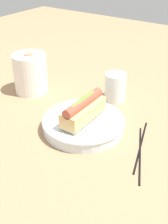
{
  "coord_description": "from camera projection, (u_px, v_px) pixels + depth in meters",
  "views": [
    {
      "loc": [
        -0.53,
        -0.38,
        0.45
      ],
      "look_at": [
        0.01,
        -0.0,
        0.05
      ],
      "focal_mm": 46.67,
      "sensor_mm": 36.0,
      "label": 1
    }
  ],
  "objects": [
    {
      "name": "ground_plane",
      "position": [
        82.0,
        130.0,
        0.79
      ],
      "size": [
        2.4,
        2.4,
        0.0
      ],
      "primitive_type": "plane",
      "color": "#9E7A56"
    },
    {
      "name": "serving_bowl",
      "position": [
        84.0,
        123.0,
        0.79
      ],
      "size": [
        0.23,
        0.23,
        0.03
      ],
      "color": "silver",
      "rests_on": "ground_plane"
    },
    {
      "name": "hotdog_front",
      "position": [
        84.0,
        109.0,
        0.77
      ],
      "size": [
        0.15,
        0.05,
        0.06
      ],
      "color": "#DBB270",
      "rests_on": "serving_bowl"
    },
    {
      "name": "water_glass",
      "position": [
        115.0,
        88.0,
        0.92
      ],
      "size": [
        0.07,
        0.07,
        0.09
      ],
      "color": "white",
      "rests_on": "ground_plane"
    },
    {
      "name": "paper_towel_roll",
      "position": [
        30.0,
        73.0,
        0.96
      ],
      "size": [
        0.11,
        0.11,
        0.13
      ],
      "color": "white",
      "rests_on": "ground_plane"
    },
    {
      "name": "chopstick_near",
      "position": [
        141.0,
        145.0,
        0.73
      ],
      "size": [
        0.21,
        0.07,
        0.01
      ],
      "primitive_type": "cylinder",
      "rotation": [
        0.0,
        1.57,
        0.29
      ],
      "color": "black",
      "rests_on": "ground_plane"
    },
    {
      "name": "chopstick_far",
      "position": [
        140.0,
        153.0,
        0.71
      ],
      "size": [
        0.2,
        0.1,
        0.01
      ],
      "primitive_type": "cylinder",
      "rotation": [
        0.0,
        1.57,
        0.43
      ],
      "color": "black",
      "rests_on": "ground_plane"
    }
  ]
}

